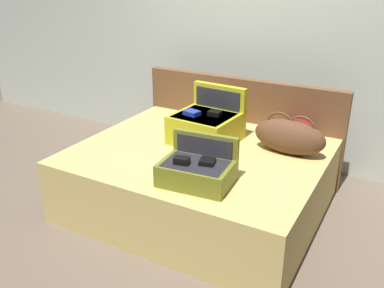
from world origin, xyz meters
TOP-DOWN VIEW (x-y plane):
  - ground_plane at (0.00, 0.00)m, footprint 12.00×12.00m
  - back_wall at (0.00, 1.65)m, footprint 8.00×0.10m
  - bed at (0.00, 0.40)m, footprint 1.90×1.57m
  - headboard at (0.00, 1.23)m, footprint 1.94×0.08m
  - hard_case_large at (-0.05, 0.61)m, footprint 0.52×0.52m
  - hard_case_medium at (0.24, -0.07)m, footprint 0.50×0.38m
  - duffel_bag at (0.63, 0.70)m, footprint 0.57×0.24m
  - pillow_near_headboard at (0.57, 1.03)m, footprint 0.40×0.29m

SIDE VIEW (x-z plane):
  - ground_plane at x=0.00m, z-range 0.00..0.00m
  - bed at x=0.00m, z-range 0.00..0.51m
  - headboard at x=0.00m, z-range 0.00..0.91m
  - pillow_near_headboard at x=0.57m, z-range 0.51..0.67m
  - hard_case_medium at x=0.24m, z-range 0.45..0.76m
  - duffel_bag at x=0.63m, z-range 0.49..0.81m
  - hard_case_large at x=-0.05m, z-range 0.44..0.87m
  - back_wall at x=0.00m, z-range 0.00..2.60m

